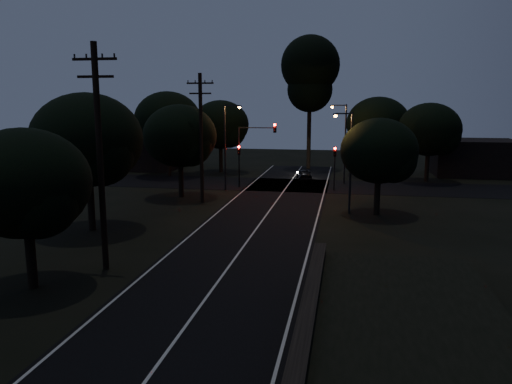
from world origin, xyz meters
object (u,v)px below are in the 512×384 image
(signal_left, at_px, (239,158))
(tall_pine, at_px, (310,73))
(utility_pole_mid, at_px, (100,155))
(utility_pole_far, at_px, (201,136))
(signal_mast, at_px, (256,143))
(streetlight_a, at_px, (227,141))
(streetlight_c, at_px, (349,156))
(car, at_px, (304,175))
(signal_right, at_px, (335,160))
(streetlight_b, at_px, (343,138))

(signal_left, bearing_deg, tall_pine, 69.54)
(utility_pole_mid, relative_size, tall_pine, 0.68)
(utility_pole_far, height_order, signal_mast, utility_pole_far)
(tall_pine, relative_size, streetlight_a, 2.02)
(streetlight_a, xyz_separation_m, streetlight_c, (11.14, -8.00, -0.29))
(car, bearing_deg, signal_left, 31.40)
(signal_right, xyz_separation_m, streetlight_c, (1.23, -9.99, 1.51))
(streetlight_c, bearing_deg, tall_pine, 100.93)
(utility_pole_mid, distance_m, streetlight_b, 31.15)
(utility_pole_mid, distance_m, streetlight_c, 19.15)
(signal_right, distance_m, signal_mast, 7.66)
(utility_pole_far, distance_m, car, 15.94)
(signal_right, bearing_deg, signal_left, 180.00)
(streetlight_a, bearing_deg, streetlight_c, -35.69)
(tall_pine, height_order, streetlight_a, tall_pine)
(utility_pole_far, xyz_separation_m, tall_pine, (7.00, 23.00, 6.19))
(tall_pine, relative_size, streetlight_b, 2.02)
(utility_pole_mid, height_order, utility_pole_far, utility_pole_mid)
(utility_pole_far, distance_m, signal_right, 13.53)
(signal_left, xyz_separation_m, streetlight_c, (10.43, -9.99, 1.51))
(signal_left, relative_size, streetlight_a, 0.51)
(streetlight_b, xyz_separation_m, car, (-3.97, 1.29, -4.03))
(signal_left, relative_size, signal_mast, 0.66)
(utility_pole_far, height_order, signal_left, utility_pole_far)
(signal_left, distance_m, signal_mast, 2.26)
(signal_right, bearing_deg, car, 121.63)
(streetlight_b, distance_m, car, 5.80)
(signal_left, xyz_separation_m, car, (5.94, 5.30, -2.23))
(signal_left, xyz_separation_m, streetlight_b, (9.91, 4.01, 1.80))
(signal_right, relative_size, streetlight_b, 0.51)
(utility_pole_mid, xyz_separation_m, streetlight_b, (11.31, 29.00, -1.10))
(signal_right, height_order, streetlight_a, streetlight_a)
(streetlight_b, bearing_deg, tall_pine, 111.38)
(utility_pole_far, relative_size, streetlight_b, 1.31)
(utility_pole_mid, height_order, streetlight_b, utility_pole_mid)
(tall_pine, xyz_separation_m, car, (0.34, -9.71, -11.07))
(streetlight_b, height_order, streetlight_c, streetlight_b)
(signal_mast, distance_m, streetlight_c, 13.28)
(tall_pine, relative_size, car, 4.55)
(signal_left, distance_m, streetlight_a, 2.77)
(signal_right, bearing_deg, streetlight_c, -82.98)
(utility_pole_far, height_order, streetlight_c, utility_pole_far)
(signal_right, bearing_deg, streetlight_a, -168.66)
(tall_pine, distance_m, signal_left, 18.30)
(signal_right, xyz_separation_m, streetlight_b, (0.71, 4.01, 1.80))
(signal_mast, height_order, car, signal_mast)
(utility_pole_mid, height_order, signal_right, utility_pole_mid)
(utility_pole_mid, relative_size, signal_right, 2.68)
(tall_pine, xyz_separation_m, streetlight_a, (-6.31, -17.00, -7.04))
(car, bearing_deg, streetlight_c, 96.02)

